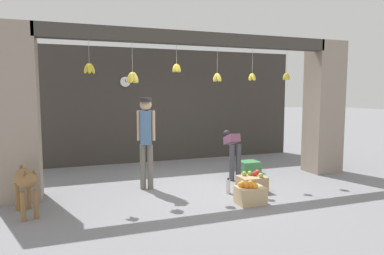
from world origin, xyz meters
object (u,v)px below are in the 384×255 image
(worker_stooping, at_px, (232,148))
(fruit_crate_apples, at_px, (252,183))
(fruit_crate_oranges, at_px, (250,194))
(produce_box_green, at_px, (249,167))
(wall_clock, at_px, (125,82))
(water_bottle, at_px, (228,186))
(shopkeeper, at_px, (146,135))
(dog, at_px, (26,181))

(worker_stooping, relative_size, fruit_crate_apples, 2.04)
(fruit_crate_oranges, bearing_deg, produce_box_green, 61.42)
(wall_clock, bearing_deg, fruit_crate_apples, -61.57)
(fruit_crate_oranges, xyz_separation_m, water_bottle, (-0.08, 0.66, -0.03))
(fruit_crate_apples, relative_size, water_bottle, 1.73)
(produce_box_green, bearing_deg, water_bottle, -130.98)
(fruit_crate_oranges, bearing_deg, fruit_crate_apples, 57.83)
(produce_box_green, bearing_deg, worker_stooping, -148.60)
(fruit_crate_oranges, distance_m, wall_clock, 4.63)
(shopkeeper, xyz_separation_m, produce_box_green, (2.53, 0.58, -0.92))
(dog, relative_size, wall_clock, 3.69)
(shopkeeper, relative_size, water_bottle, 6.16)
(produce_box_green, xyz_separation_m, water_bottle, (-1.19, -1.37, 0.01))
(dog, relative_size, produce_box_green, 2.28)
(dog, relative_size, worker_stooping, 1.00)
(water_bottle, bearing_deg, dog, -179.69)
(water_bottle, bearing_deg, fruit_crate_oranges, -82.70)
(produce_box_green, height_order, water_bottle, water_bottle)
(fruit_crate_oranges, bearing_deg, dog, 169.40)
(worker_stooping, relative_size, wall_clock, 3.68)
(fruit_crate_oranges, xyz_separation_m, fruit_crate_apples, (0.39, 0.62, -0.01))
(shopkeeper, relative_size, fruit_crate_apples, 3.56)
(dog, height_order, shopkeeper, shopkeeper)
(fruit_crate_oranges, height_order, wall_clock, wall_clock)
(shopkeeper, xyz_separation_m, worker_stooping, (1.91, 0.20, -0.38))
(shopkeeper, height_order, fruit_crate_apples, shopkeeper)
(shopkeeper, bearing_deg, wall_clock, -73.10)
(fruit_crate_oranges, relative_size, water_bottle, 1.62)
(water_bottle, bearing_deg, fruit_crate_apples, -4.55)
(dog, relative_size, fruit_crate_oranges, 2.19)
(dog, bearing_deg, shopkeeper, 96.66)
(worker_stooping, bearing_deg, dog, -156.82)
(worker_stooping, distance_m, water_bottle, 1.26)
(fruit_crate_apples, xyz_separation_m, wall_clock, (-1.80, 3.33, 1.95))
(worker_stooping, height_order, water_bottle, worker_stooping)
(produce_box_green, height_order, wall_clock, wall_clock)
(worker_stooping, relative_size, water_bottle, 3.53)
(water_bottle, xyz_separation_m, wall_clock, (-1.33, 3.30, 1.98))
(shopkeeper, bearing_deg, dog, 39.13)
(worker_stooping, xyz_separation_m, water_bottle, (-0.57, -0.99, -0.53))
(shopkeeper, height_order, worker_stooping, shopkeeper)
(dog, xyz_separation_m, wall_clock, (2.00, 3.31, 1.58))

